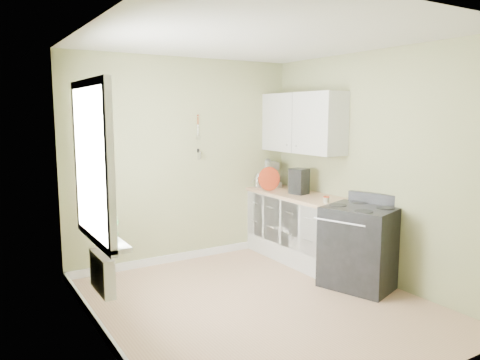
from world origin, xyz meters
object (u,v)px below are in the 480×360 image
stand_mixer (272,175)px  kettle (258,180)px  stove (360,246)px  coffee_maker (299,182)px

stand_mixer → kettle: size_ratio=1.95×
stove → kettle: size_ratio=5.09×
stand_mixer → kettle: bearing=172.9°
stand_mixer → stove: bearing=-92.4°
stove → kettle: bearing=94.6°
coffee_maker → stand_mixer: bearing=84.5°
kettle → stand_mixer: bearing=-7.1°
kettle → coffee_maker: coffee_maker is taller
stove → stand_mixer: (0.08, 1.85, 0.61)m
stove → kettle: (-0.15, 1.88, 0.54)m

